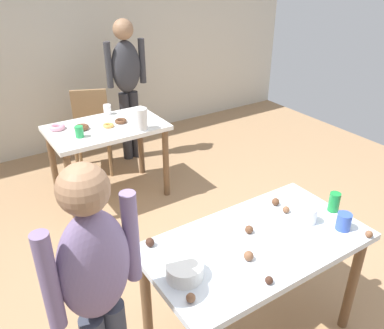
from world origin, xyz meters
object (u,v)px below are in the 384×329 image
Objects in this scene: dining_table_near at (256,256)px; dining_table_far at (107,138)px; person_adult_far at (127,79)px; mixing_bowl at (184,271)px; chair_far_table at (91,126)px; soda_can at (334,202)px; person_girl_near at (98,289)px; pitcher_far at (141,119)px.

dining_table_near is 2.01m from dining_table_far.
person_adult_far is 2.88m from mixing_bowl.
mixing_bowl is at bearing -109.56° from person_adult_far.
chair_far_table is (0.08, 0.68, -0.13)m from dining_table_far.
person_adult_far reaches higher than dining_table_near.
dining_table_far is (-0.06, 2.01, -0.01)m from dining_table_near.
person_adult_far reaches higher than soda_can.
soda_can is (0.58, -0.03, 0.17)m from dining_table_near.
person_adult_far reaches higher than person_girl_near.
dining_table_far is at bearing 78.28° from mixing_bowl.
chair_far_table is at bearing 82.94° from dining_table_far.
dining_table_far is 0.71× the size of person_girl_near.
soda_can reaches higher than chair_far_table.
dining_table_near is at bearing 2.11° from mixing_bowl.
dining_table_near is 2.75m from person_adult_far.
dining_table_near is 6.75× the size of mixing_bowl.
soda_can is at bearing -77.04° from pitcher_far.
person_adult_far is at bearing 0.16° from chair_far_table.
dining_table_near is at bearing -90.50° from chair_far_table.
dining_table_far is at bearing 67.30° from person_girl_near.
person_girl_near is (-0.92, -2.69, 0.39)m from chair_far_table.
person_girl_near is 8.04× the size of mixing_bowl.
pitcher_far reaches higher than dining_table_far.
soda_can is at bearing -78.48° from chair_far_table.
dining_table_far is 8.58× the size of soda_can.
dining_table_near is at bearing -100.14° from person_adult_far.
soda_can reaches higher than dining_table_near.
mixing_bowl is at bearing -110.24° from pitcher_far.
chair_far_table is 7.13× the size of soda_can.
dining_table_near is 0.79× the size of person_adult_far.
person_girl_near is 2.05m from pitcher_far.
pitcher_far is at bearing 102.96° from soda_can.
pitcher_far is at bearing -81.22° from chair_far_table.
chair_far_table is 0.59× the size of person_girl_near.
chair_far_table is at bearing 71.05° from person_girl_near.
mixing_bowl is (-0.48, -0.02, 0.15)m from dining_table_near.
person_adult_far is (0.46, 0.00, 0.45)m from chair_far_table.
pitcher_far is at bearing 84.46° from dining_table_near.
soda_can reaches higher than dining_table_far.
person_girl_near is 0.94× the size of person_adult_far.
dining_table_far is at bearing 131.54° from pitcher_far.
pitcher_far is (0.65, 1.77, 0.06)m from mixing_bowl.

